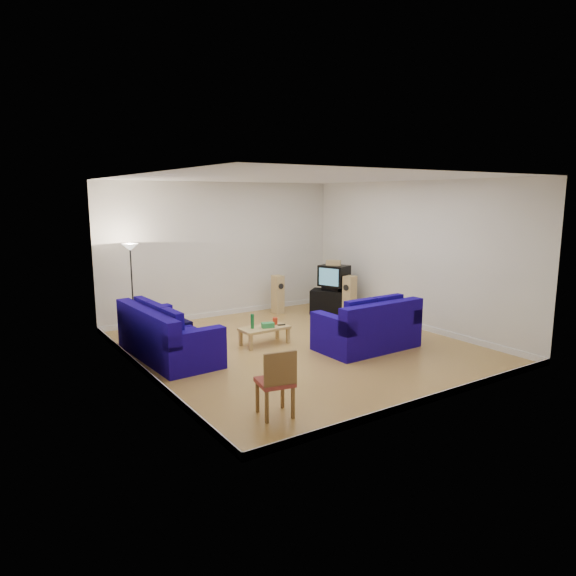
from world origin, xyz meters
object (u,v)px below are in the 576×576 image
sofa_loveseat (369,330)px  tv_stand (331,302)px  sofa_three_seat (165,339)px  television (334,276)px  coffee_table (264,330)px

sofa_loveseat → tv_stand: bearing=64.5°
tv_stand → sofa_three_seat: bearing=-117.0°
sofa_loveseat → sofa_three_seat: bearing=153.5°
sofa_loveseat → television: bearing=63.4°
sofa_three_seat → tv_stand: sofa_three_seat is taller
coffee_table → tv_stand: bearing=27.2°
sofa_loveseat → coffee_table: sofa_loveseat is taller
sofa_three_seat → television: television is taller
television → coffee_table: bearing=-84.7°
sofa_loveseat → tv_stand: (1.25, 2.76, -0.06)m
coffee_table → television: size_ratio=1.22×
sofa_three_seat → sofa_loveseat: sofa_loveseat is taller
sofa_loveseat → television: size_ratio=2.40×
tv_stand → television: television is taller
tv_stand → coffee_table: bearing=-103.5°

